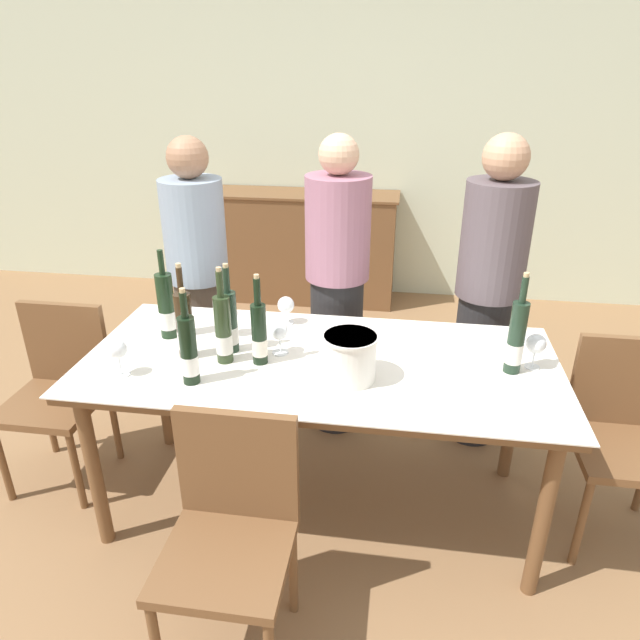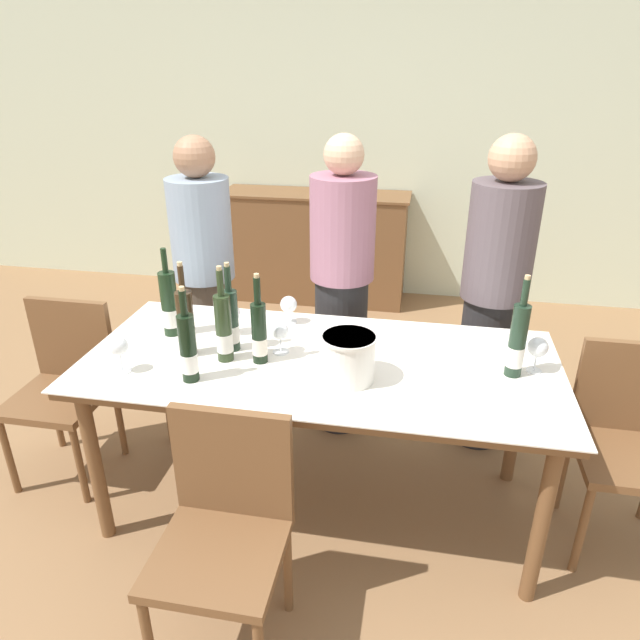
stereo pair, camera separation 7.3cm
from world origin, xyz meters
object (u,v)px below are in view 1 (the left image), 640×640
at_px(person_guest_left, 337,292).
at_px(chair_near_front, 231,523).
at_px(person_host, 199,284).
at_px(dining_table, 320,374).
at_px(wine_bottle_6, 259,334).
at_px(wine_bottle_0, 516,339).
at_px(wine_glass_3, 286,306).
at_px(wine_glass_4, 536,345).
at_px(chair_right_end, 624,427).
at_px(wine_glass_1, 118,351).
at_px(chair_left_end, 60,382).
at_px(wine_bottle_2, 229,322).
at_px(sideboard_cabinet, 305,247).
at_px(wine_bottle_1, 189,351).
at_px(ice_bucket, 350,356).
at_px(wine_bottle_3, 185,327).
at_px(wine_bottle_5, 167,308).
at_px(person_guest_right, 487,299).
at_px(wine_glass_0, 229,315).
at_px(wine_glass_2, 280,333).
at_px(wine_bottle_4, 223,331).

bearing_deg(person_guest_left, chair_near_front, -97.63).
bearing_deg(person_host, dining_table, -43.27).
bearing_deg(wine_bottle_6, wine_bottle_0, 4.36).
bearing_deg(wine_glass_3, person_host, 144.43).
height_order(wine_glass_4, chair_right_end, wine_glass_4).
bearing_deg(wine_bottle_0, wine_bottle_6, -175.64).
bearing_deg(chair_near_front, dining_table, 73.73).
height_order(wine_glass_1, chair_left_end, wine_glass_1).
bearing_deg(wine_glass_3, wine_bottle_6, -94.22).
bearing_deg(wine_bottle_2, dining_table, -3.33).
bearing_deg(wine_bottle_6, chair_right_end, 5.39).
bearing_deg(wine_bottle_2, sideboard_cabinet, 92.78).
relative_size(wine_bottle_1, wine_bottle_2, 0.99).
xyz_separation_m(sideboard_cabinet, wine_bottle_2, (0.12, -2.50, 0.45)).
bearing_deg(wine_glass_1, person_guest_left, 51.64).
bearing_deg(wine_glass_4, ice_bucket, -164.77).
bearing_deg(wine_bottle_6, wine_glass_1, -160.48).
distance_m(wine_glass_1, chair_right_end, 2.10).
xyz_separation_m(sideboard_cabinet, wine_bottle_1, (0.05, -2.78, 0.45)).
bearing_deg(ice_bucket, chair_near_front, -121.81).
xyz_separation_m(dining_table, wine_bottle_0, (0.77, 0.02, 0.22)).
bearing_deg(ice_bucket, dining_table, 134.88).
distance_m(wine_bottle_3, wine_bottle_5, 0.23).
bearing_deg(chair_left_end, wine_bottle_0, -1.87).
relative_size(wine_bottle_0, person_guest_right, 0.26).
distance_m(wine_bottle_5, wine_glass_4, 1.57).
bearing_deg(wine_bottle_1, wine_bottle_6, 40.71).
bearing_deg(wine_bottle_2, wine_bottle_1, -105.20).
xyz_separation_m(dining_table, wine_bottle_3, (-0.55, -0.06, 0.21)).
relative_size(wine_glass_0, person_guest_left, 0.09).
xyz_separation_m(dining_table, wine_bottle_2, (-0.39, 0.02, 0.20)).
bearing_deg(chair_right_end, wine_glass_3, 170.62).
distance_m(sideboard_cabinet, person_guest_left, 1.93).
bearing_deg(wine_glass_2, wine_bottle_5, 170.77).
bearing_deg(person_guest_right, wine_glass_0, -156.15).
height_order(ice_bucket, person_guest_right, person_guest_right).
bearing_deg(ice_bucket, person_host, 136.45).
relative_size(ice_bucket, person_host, 0.14).
distance_m(ice_bucket, chair_left_end, 1.48).
height_order(sideboard_cabinet, chair_left_end, sideboard_cabinet).
bearing_deg(wine_bottle_1, chair_right_end, 10.93).
height_order(wine_bottle_2, wine_glass_1, wine_bottle_2).
height_order(wine_bottle_3, wine_glass_4, wine_bottle_3).
bearing_deg(chair_right_end, wine_bottle_0, -172.56).
height_order(wine_bottle_5, wine_glass_0, wine_bottle_5).
bearing_deg(wine_glass_1, wine_glass_3, 46.29).
relative_size(wine_bottle_4, wine_bottle_6, 1.06).
distance_m(wine_glass_0, person_guest_right, 1.30).
relative_size(wine_bottle_2, wine_bottle_4, 0.96).
distance_m(wine_bottle_2, person_guest_left, 0.78).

